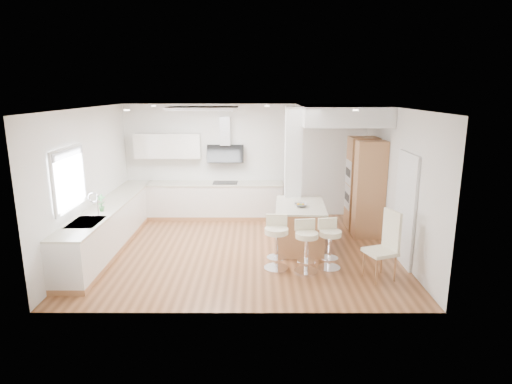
{
  "coord_description": "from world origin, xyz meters",
  "views": [
    {
      "loc": [
        0.27,
        -8.08,
        3.13
      ],
      "look_at": [
        0.26,
        0.4,
        1.1
      ],
      "focal_mm": 30.0,
      "sensor_mm": 36.0,
      "label": 1
    }
  ],
  "objects_px": {
    "peninsula": "(300,226)",
    "bar_stool_c": "(330,241)",
    "bar_stool_b": "(306,243)",
    "bar_stool_a": "(276,240)",
    "dining_chair": "(386,243)"
  },
  "relations": [
    {
      "from": "peninsula",
      "to": "dining_chair",
      "type": "xyz_separation_m",
      "value": [
        1.29,
        -1.49,
        0.18
      ]
    },
    {
      "from": "peninsula",
      "to": "bar_stool_c",
      "type": "bearing_deg",
      "value": -65.5
    },
    {
      "from": "bar_stool_a",
      "to": "dining_chair",
      "type": "bearing_deg",
      "value": -9.07
    },
    {
      "from": "bar_stool_a",
      "to": "bar_stool_c",
      "type": "distance_m",
      "value": 0.95
    },
    {
      "from": "peninsula",
      "to": "bar_stool_a",
      "type": "distance_m",
      "value": 1.23
    },
    {
      "from": "peninsula",
      "to": "bar_stool_a",
      "type": "xyz_separation_m",
      "value": [
        -0.53,
        -1.11,
        0.1
      ]
    },
    {
      "from": "bar_stool_b",
      "to": "bar_stool_c",
      "type": "xyz_separation_m",
      "value": [
        0.43,
        0.14,
        -0.01
      ]
    },
    {
      "from": "bar_stool_a",
      "to": "bar_stool_b",
      "type": "height_order",
      "value": "bar_stool_a"
    },
    {
      "from": "bar_stool_b",
      "to": "dining_chair",
      "type": "xyz_separation_m",
      "value": [
        1.31,
        -0.26,
        0.11
      ]
    },
    {
      "from": "bar_stool_a",
      "to": "dining_chair",
      "type": "distance_m",
      "value": 1.86
    },
    {
      "from": "peninsula",
      "to": "bar_stool_b",
      "type": "relative_size",
      "value": 1.64
    },
    {
      "from": "bar_stool_b",
      "to": "bar_stool_c",
      "type": "relative_size",
      "value": 1.03
    },
    {
      "from": "bar_stool_b",
      "to": "peninsula",
      "type": "bearing_deg",
      "value": 81.29
    },
    {
      "from": "bar_stool_c",
      "to": "bar_stool_b",
      "type": "bearing_deg",
      "value": -175.3
    },
    {
      "from": "peninsula",
      "to": "dining_chair",
      "type": "bearing_deg",
      "value": -45.53
    }
  ]
}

